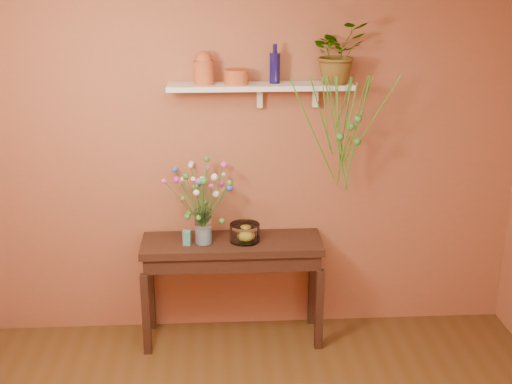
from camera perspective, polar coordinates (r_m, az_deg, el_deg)
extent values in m
cube|color=#AC543C|center=(5.02, -0.30, 2.71)|extent=(4.00, 0.04, 2.70)
cube|color=#3B2219|center=(4.98, -2.04, -4.42)|extent=(1.32, 0.43, 0.06)
cube|color=#3B2219|center=(5.02, -2.03, -5.32)|extent=(1.27, 0.39, 0.11)
cube|color=#3B2219|center=(5.04, -9.25, -10.15)|extent=(0.06, 0.06, 0.63)
cube|color=#3B2219|center=(5.07, 5.36, -9.83)|extent=(0.06, 0.06, 0.63)
cube|color=#3B2219|center=(5.37, -8.88, -8.27)|extent=(0.06, 0.06, 0.63)
cube|color=#3B2219|center=(5.39, 4.78, -7.98)|extent=(0.06, 0.06, 0.63)
cube|color=white|center=(4.77, 0.38, 8.90)|extent=(1.30, 0.24, 0.04)
cube|color=white|center=(4.88, 0.30, 8.01)|extent=(0.04, 0.05, 0.15)
cube|color=white|center=(4.92, 5.00, 8.03)|extent=(0.04, 0.05, 0.15)
cylinder|color=#C0642A|center=(4.73, -4.43, 9.99)|extent=(0.18, 0.18, 0.16)
sphere|color=#C0642A|center=(4.72, -4.46, 11.11)|extent=(0.11, 0.11, 0.11)
cylinder|color=#C0642A|center=(4.74, -1.67, 9.67)|extent=(0.18, 0.18, 0.10)
cylinder|color=#120D43|center=(4.78, 1.59, 10.39)|extent=(0.09, 0.09, 0.21)
cylinder|color=#120D43|center=(4.76, 1.61, 12.00)|extent=(0.04, 0.04, 0.06)
imported|color=#377D2A|center=(4.80, 6.89, 11.60)|extent=(0.48, 0.45, 0.42)
cylinder|color=#377D2A|center=(4.71, 7.68, 6.83)|extent=(0.01, 0.26, 0.49)
cylinder|color=#358C1C|center=(4.78, 9.76, 5.90)|extent=(0.35, 0.11, 0.65)
cylinder|color=#358C1C|center=(4.74, 5.55, 6.34)|extent=(0.20, 0.11, 0.59)
cylinder|color=#377D2A|center=(4.71, 7.41, 7.48)|extent=(0.07, 0.18, 0.39)
cylinder|color=#358C1C|center=(4.72, 6.95, 5.80)|extent=(0.07, 0.12, 0.66)
cylinder|color=#358C1C|center=(4.69, 5.91, 6.55)|extent=(0.10, 0.17, 0.53)
cylinder|color=#377D2A|center=(4.74, 7.02, 5.45)|extent=(0.11, 0.11, 0.73)
cylinder|color=#358C1C|center=(4.67, 7.62, 4.55)|extent=(0.03, 0.45, 0.83)
cylinder|color=#358C1C|center=(4.78, 8.67, 6.08)|extent=(0.14, 0.14, 0.63)
cylinder|color=#377D2A|center=(4.78, 8.51, 4.79)|extent=(0.13, 0.11, 0.84)
cylinder|color=#358C1C|center=(4.79, 8.22, 5.70)|extent=(0.16, 0.12, 0.70)
cylinder|color=#358C1C|center=(4.69, 7.80, 7.49)|extent=(0.02, 0.14, 0.37)
cylinder|color=#377D2A|center=(4.79, 6.75, 4.85)|extent=(0.21, 0.05, 0.85)
cylinder|color=#358C1C|center=(4.67, 4.82, 5.15)|extent=(0.36, 0.24, 0.76)
cylinder|color=#358C1C|center=(4.77, 6.89, 5.56)|extent=(0.19, 0.07, 0.72)
sphere|color=#377D2A|center=(4.76, 8.53, 4.23)|extent=(0.06, 0.06, 0.06)
sphere|color=#377D2A|center=(4.75, 7.10, 4.64)|extent=(0.06, 0.06, 0.06)
sphere|color=#377D2A|center=(4.71, 8.60, 6.11)|extent=(0.06, 0.06, 0.06)
sphere|color=#377D2A|center=(4.78, 8.03, 5.51)|extent=(0.06, 0.06, 0.06)
cylinder|color=white|center=(4.90, -4.47, -2.92)|extent=(0.12, 0.12, 0.26)
cylinder|color=silver|center=(4.92, -4.45, -3.64)|extent=(0.11, 0.11, 0.12)
cylinder|color=#386B28|center=(4.72, -4.75, -1.49)|extent=(0.04, 0.25, 0.34)
sphere|color=silver|center=(4.55, -5.05, -0.06)|extent=(0.04, 0.04, 0.04)
cylinder|color=#386B28|center=(4.71, -4.45, -1.03)|extent=(0.02, 0.24, 0.41)
sphere|color=#377D2A|center=(4.54, -4.44, 0.91)|extent=(0.05, 0.05, 0.05)
cylinder|color=#386B28|center=(4.79, -4.13, -1.21)|extent=(0.07, 0.11, 0.33)
sphere|color=#CB3F9E|center=(4.69, -3.78, 0.48)|extent=(0.04, 0.04, 0.04)
cylinder|color=#386B28|center=(4.75, -3.39, -1.09)|extent=(0.19, 0.18, 0.38)
sphere|color=olive|center=(4.61, -2.24, 0.76)|extent=(0.04, 0.04, 0.04)
cylinder|color=#386B28|center=(4.80, -3.94, -1.52)|extent=(0.10, 0.10, 0.27)
sphere|color=silver|center=(4.72, -3.40, -0.17)|extent=(0.05, 0.05, 0.05)
cylinder|color=#386B28|center=(4.82, -4.00, -0.82)|extent=(0.10, 0.03, 0.37)
sphere|color=silver|center=(4.75, -3.51, 1.25)|extent=(0.05, 0.05, 0.05)
cylinder|color=#386B28|center=(4.81, -3.60, -0.30)|extent=(0.16, 0.01, 0.46)
sphere|color=#CB3F9E|center=(4.74, -2.70, 2.31)|extent=(0.05, 0.05, 0.05)
cylinder|color=#386B28|center=(4.85, -3.36, -1.23)|extent=(0.20, 0.03, 0.28)
sphere|color=#425BBE|center=(4.82, -2.24, 0.38)|extent=(0.05, 0.05, 0.05)
cylinder|color=#386B28|center=(4.86, -3.38, -1.13)|extent=(0.20, 0.05, 0.29)
sphere|color=olive|center=(4.84, -2.29, 0.58)|extent=(0.04, 0.04, 0.04)
cylinder|color=#386B28|center=(4.89, -3.69, -1.08)|extent=(0.14, 0.11, 0.28)
sphere|color=#CB3F9E|center=(4.89, -2.91, 0.66)|extent=(0.05, 0.05, 0.05)
cylinder|color=#386B28|center=(4.90, -3.61, -0.66)|extent=(0.15, 0.16, 0.34)
sphere|color=silver|center=(4.92, -2.75, 1.49)|extent=(0.03, 0.03, 0.03)
cylinder|color=#386B28|center=(4.89, -3.57, -0.23)|extent=(0.16, 0.17, 0.42)
sphere|color=#377D2A|center=(4.91, -2.68, 2.35)|extent=(0.04, 0.04, 0.04)
cylinder|color=#386B28|center=(4.89, -4.30, -0.39)|extent=(0.04, 0.14, 0.40)
sphere|color=#CB3F9E|center=(4.89, -4.12, 2.04)|extent=(0.04, 0.04, 0.04)
cylinder|color=#386B28|center=(4.85, -4.32, -0.04)|extent=(0.04, 0.09, 0.47)
sphere|color=olive|center=(4.83, -4.17, 2.79)|extent=(0.05, 0.05, 0.05)
cylinder|color=#386B28|center=(4.90, -4.51, -0.84)|extent=(0.01, 0.14, 0.31)
sphere|color=silver|center=(4.92, -4.56, 1.13)|extent=(0.04, 0.04, 0.04)
cylinder|color=#386B28|center=(4.93, -4.97, -0.19)|extent=(0.08, 0.22, 0.41)
sphere|color=silver|center=(4.97, -5.46, 2.41)|extent=(0.04, 0.04, 0.04)
cylinder|color=#386B28|center=(4.94, -4.82, -1.00)|extent=(0.06, 0.19, 0.27)
sphere|color=#CB3F9E|center=(4.98, -5.17, 0.78)|extent=(0.05, 0.05, 0.05)
cylinder|color=#386B28|center=(4.92, -5.67, -0.44)|extent=(0.19, 0.20, 0.38)
sphere|color=#425BBE|center=(4.96, -6.85, 1.91)|extent=(0.05, 0.05, 0.05)
cylinder|color=#386B28|center=(4.88, -4.80, -1.21)|extent=(0.06, 0.07, 0.27)
sphere|color=olive|center=(4.86, -5.14, 0.43)|extent=(0.05, 0.05, 0.05)
cylinder|color=#386B28|center=(4.90, -5.61, -0.90)|extent=(0.19, 0.13, 0.32)
sphere|color=#CB3F9E|center=(4.91, -6.74, 1.03)|extent=(0.05, 0.05, 0.05)
cylinder|color=#386B28|center=(4.86, -5.35, -0.89)|extent=(0.15, 0.05, 0.34)
sphere|color=silver|center=(4.82, -6.24, 1.07)|extent=(0.03, 0.03, 0.03)
cylinder|color=#386B28|center=(4.83, -5.19, -0.77)|extent=(0.12, 0.01, 0.38)
sphere|color=#377D2A|center=(4.78, -5.94, 1.34)|extent=(0.05, 0.05, 0.05)
cylinder|color=#386B28|center=(4.77, -6.08, -1.01)|extent=(0.26, 0.14, 0.39)
sphere|color=#CB3F9E|center=(4.66, -7.76, 0.89)|extent=(0.04, 0.04, 0.04)
cylinder|color=#386B28|center=(4.81, -5.33, -1.71)|extent=(0.14, 0.11, 0.25)
sphere|color=olive|center=(4.72, -6.22, -0.56)|extent=(0.03, 0.03, 0.03)
cylinder|color=#386B28|center=(4.79, -5.00, -0.36)|extent=(0.08, 0.05, 0.46)
sphere|color=silver|center=(4.70, -5.56, 2.22)|extent=(0.04, 0.04, 0.04)
cylinder|color=#386B28|center=(4.79, -4.89, -0.91)|extent=(0.07, 0.09, 0.38)
sphere|color=silver|center=(4.70, -5.32, 1.09)|extent=(0.04, 0.04, 0.04)
cylinder|color=#386B28|center=(4.79, -4.66, -1.00)|extent=(0.03, 0.09, 0.36)
sphere|color=#CB3F9E|center=(4.69, -4.86, 0.90)|extent=(0.05, 0.05, 0.05)
cylinder|color=#386B28|center=(4.78, -4.59, -1.01)|extent=(0.02, 0.10, 0.36)
sphere|color=#425BBE|center=(4.68, -4.72, 0.88)|extent=(0.05, 0.05, 0.05)
sphere|color=#377D2A|center=(4.82, -4.86, -2.18)|extent=(0.04, 0.04, 0.04)
sphere|color=#377D2A|center=(4.85, -5.63, -1.79)|extent=(0.04, 0.04, 0.04)
sphere|color=#377D2A|center=(4.88, -4.33, -0.91)|extent=(0.04, 0.04, 0.04)
sphere|color=#377D2A|center=(4.93, -4.81, -1.01)|extent=(0.04, 0.04, 0.04)
sphere|color=#377D2A|center=(4.80, -5.81, -2.09)|extent=(0.04, 0.04, 0.04)
sphere|color=#377D2A|center=(4.81, -2.87, -2.47)|extent=(0.04, 0.04, 0.04)
cylinder|color=white|center=(4.94, -0.95, -3.44)|extent=(0.22, 0.22, 0.13)
cylinder|color=white|center=(4.96, -0.95, -4.09)|extent=(0.22, 0.22, 0.01)
sphere|color=yellow|center=(4.96, -0.87, -3.60)|extent=(0.08, 0.08, 0.08)
cube|color=teal|center=(4.90, -5.84, -3.86)|extent=(0.06, 0.05, 0.11)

